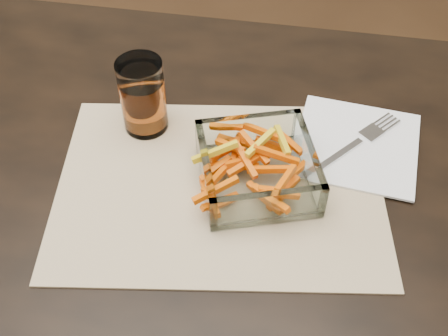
{
  "coord_description": "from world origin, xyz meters",
  "views": [
    {
      "loc": [
        0.23,
        -0.45,
        1.35
      ],
      "look_at": [
        0.14,
        0.05,
        0.78
      ],
      "focal_mm": 45.0,
      "sensor_mm": 36.0,
      "label": 1
    }
  ],
  "objects": [
    {
      "name": "dining_table",
      "position": [
        0.0,
        0.0,
        0.66
      ],
      "size": [
        1.6,
        0.9,
        0.75
      ],
      "color": "black",
      "rests_on": "ground"
    },
    {
      "name": "placemat",
      "position": [
        0.14,
        0.04,
        0.75
      ],
      "size": [
        0.49,
        0.39,
        0.0
      ],
      "primitive_type": "cube",
      "rotation": [
        0.0,
        0.0,
        0.15
      ],
      "color": "tan",
      "rests_on": "dining_table"
    },
    {
      "name": "glass_bowl",
      "position": [
        0.19,
        0.06,
        0.78
      ],
      "size": [
        0.19,
        0.19,
        0.06
      ],
      "rotation": [
        0.0,
        0.0,
        0.33
      ],
      "color": "white",
      "rests_on": "placemat"
    },
    {
      "name": "tumbler",
      "position": [
        0.01,
        0.14,
        0.81
      ],
      "size": [
        0.07,
        0.07,
        0.12
      ],
      "color": "white",
      "rests_on": "placemat"
    },
    {
      "name": "napkin",
      "position": [
        0.32,
        0.15,
        0.76
      ],
      "size": [
        0.19,
        0.19,
        0.0
      ],
      "primitive_type": "cube",
      "rotation": [
        0.0,
        0.0,
        -0.1
      ],
      "color": "white",
      "rests_on": "placemat"
    },
    {
      "name": "fork",
      "position": [
        0.32,
        0.15,
        0.76
      ],
      "size": [
        0.14,
        0.16,
        0.0
      ],
      "rotation": [
        0.0,
        0.0,
        -0.71
      ],
      "color": "silver",
      "rests_on": "napkin"
    }
  ]
}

